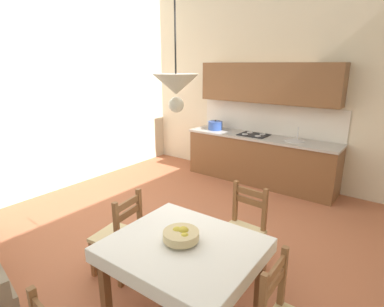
{
  "coord_description": "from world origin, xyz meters",
  "views": [
    {
      "loc": [
        2.23,
        -2.65,
        2.17
      ],
      "look_at": [
        0.07,
        0.21,
        1.13
      ],
      "focal_mm": 28.83,
      "sensor_mm": 36.0,
      "label": 1
    }
  ],
  "objects": [
    {
      "name": "kitchen_cabinetry",
      "position": [
        -0.09,
        2.56,
        0.86
      ],
      "size": [
        2.83,
        0.63,
        2.2
      ],
      "color": "brown",
      "rests_on": "ground_plane"
    },
    {
      "name": "wall_left",
      "position": [
        -2.85,
        0.0,
        2.02
      ],
      "size": [
        0.12,
        6.27,
        4.05
      ],
      "primitive_type": "cube",
      "color": "beige",
      "rests_on": "ground_plane"
    },
    {
      "name": "ground_plane",
      "position": [
        0.0,
        0.0,
        -0.05
      ],
      "size": [
        6.19,
        6.27,
        0.1
      ],
      "primitive_type": "cube",
      "color": "#A86042"
    },
    {
      "name": "dining_chair_kitchen_side",
      "position": [
        0.88,
        0.04,
        0.44
      ],
      "size": [
        0.44,
        0.44,
        0.93
      ],
      "color": "#D1BC89",
      "rests_on": "ground_plane"
    },
    {
      "name": "pendant_lamp",
      "position": [
        0.84,
        -0.99,
        2.03
      ],
      "size": [
        0.32,
        0.32,
        0.8
      ],
      "color": "black"
    },
    {
      "name": "dining_table",
      "position": [
        0.84,
        -0.91,
        0.62
      ],
      "size": [
        1.23,
        1.07,
        0.75
      ],
      "color": "brown",
      "rests_on": "ground_plane"
    },
    {
      "name": "dining_chair_tv_side",
      "position": [
        -0.09,
        -0.83,
        0.44
      ],
      "size": [
        0.48,
        0.48,
        0.93
      ],
      "color": "#D1BC89",
      "rests_on": "ground_plane"
    },
    {
      "name": "fruit_bowl",
      "position": [
        0.8,
        -0.91,
        0.81
      ],
      "size": [
        0.3,
        0.3,
        0.12
      ],
      "color": "tan",
      "rests_on": "dining_table"
    },
    {
      "name": "wall_back",
      "position": [
        0.0,
        2.89,
        2.02
      ],
      "size": [
        6.19,
        0.12,
        4.05
      ],
      "primitive_type": "cube",
      "color": "beige",
      "rests_on": "ground_plane"
    }
  ]
}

